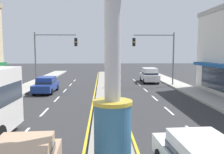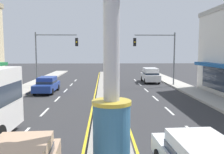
{
  "view_description": "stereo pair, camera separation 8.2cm",
  "coord_description": "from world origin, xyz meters",
  "views": [
    {
      "loc": [
        -0.34,
        -2.07,
        4.01
      ],
      "look_at": [
        0.21,
        11.1,
        2.6
      ],
      "focal_mm": 38.07,
      "sensor_mm": 36.0,
      "label": 1
    },
    {
      "loc": [
        -0.25,
        -2.07,
        4.01
      ],
      "look_at": [
        0.21,
        11.1,
        2.6
      ],
      "focal_mm": 38.07,
      "sensor_mm": 36.0,
      "label": 2
    }
  ],
  "objects": [
    {
      "name": "suv_kerb_right",
      "position": [
        5.85,
        28.6,
        0.98
      ],
      "size": [
        2.04,
        4.64,
        1.9
      ],
      "color": "white",
      "rests_on": "ground"
    },
    {
      "name": "traffic_light_left_side",
      "position": [
        -6.14,
        25.19,
        4.25
      ],
      "size": [
        4.86,
        0.46,
        6.2
      ],
      "color": "slate",
      "rests_on": "ground"
    },
    {
      "name": "district_sign",
      "position": [
        0.0,
        5.49,
        3.86
      ],
      "size": [
        7.16,
        1.29,
        7.42
      ],
      "color": "#33668C",
      "rests_on": "median_strip"
    },
    {
      "name": "traffic_light_right_side",
      "position": [
        6.14,
        25.08,
        4.25
      ],
      "size": [
        4.86,
        0.46,
        6.2
      ],
      "color": "slate",
      "rests_on": "ground"
    },
    {
      "name": "lane_markings",
      "position": [
        0.0,
        16.65,
        0.0
      ],
      "size": [
        8.55,
        52.0,
        0.01
      ],
      "color": "silver",
      "rests_on": "ground"
    },
    {
      "name": "sedan_near_right_lane",
      "position": [
        -5.85,
        21.32,
        0.79
      ],
      "size": [
        1.9,
        4.33,
        1.53
      ],
      "color": "navy",
      "rests_on": "ground"
    },
    {
      "name": "sidewalk_right",
      "position": [
        8.66,
        16.0,
        0.09
      ],
      "size": [
        2.31,
        60.0,
        0.18
      ],
      "primitive_type": "cube",
      "color": "#ADA89E",
      "rests_on": "ground"
    },
    {
      "name": "median_strip",
      "position": [
        0.0,
        18.0,
        0.07
      ],
      "size": [
        1.81,
        52.0,
        0.14
      ],
      "primitive_type": "cube",
      "color": "gray",
      "rests_on": "ground"
    }
  ]
}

